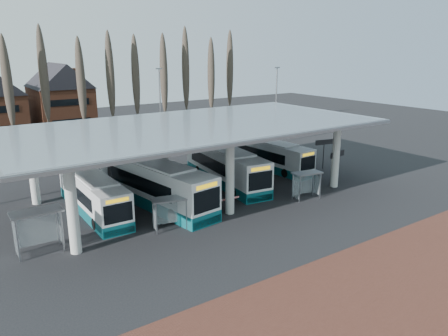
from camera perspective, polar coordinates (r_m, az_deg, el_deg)
ground at (r=32.70m, az=3.32°, el=-7.22°), size 140.00×140.00×0.00m
brick_strip at (r=25.39m, az=20.87°, el=-15.34°), size 70.00×10.00×0.03m
station_canopy at (r=37.43m, az=-4.12°, el=4.78°), size 32.00×16.00×6.34m
poplar_row at (r=59.81m, az=-16.77°, el=11.16°), size 45.10×1.10×14.50m
lamp_post_b at (r=55.96m, az=-8.31°, el=7.84°), size 0.80×0.16×10.17m
lamp_post_c at (r=58.81m, az=6.82°, el=8.26°), size 0.80×0.16×10.17m
bus_0 at (r=35.83m, az=-16.74°, el=-3.35°), size 2.55×11.05×3.06m
bus_1 at (r=36.46m, az=-9.07°, el=-2.08°), size 4.65×13.43×3.66m
bus_2 at (r=41.67m, az=0.16°, el=0.20°), size 4.17×12.66×3.45m
bus_3 at (r=47.11m, az=5.89°, el=1.67°), size 2.87×11.04×3.04m
shelter_0 at (r=29.93m, az=-23.25°, el=-6.46°), size 3.08×1.59×2.83m
shelter_1 at (r=31.32m, az=-7.18°, el=-4.99°), size 2.76×1.82×2.36m
shelter_2 at (r=38.00m, az=10.65°, el=-1.45°), size 2.68×1.59×2.36m
info_sign_0 at (r=42.12m, az=14.57°, el=1.43°), size 2.19×0.49×3.27m
info_sign_1 at (r=47.60m, az=12.94°, el=3.03°), size 2.12×0.57×3.19m
barrier at (r=34.63m, az=0.15°, el=-4.22°), size 2.41×0.70×1.20m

